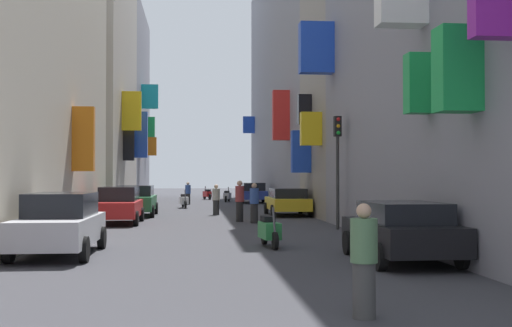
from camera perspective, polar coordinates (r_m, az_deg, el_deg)
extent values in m
plane|color=#38383D|center=(33.57, -4.36, -4.48)|extent=(140.00, 140.00, 0.00)
cube|color=orange|center=(23.86, -15.01, 2.11)|extent=(0.76, 0.37, 2.31)
cube|color=#B2A899|center=(43.58, -15.32, 9.94)|extent=(6.00, 14.27, 20.60)
cube|color=black|center=(40.38, -11.19, 2.06)|extent=(0.66, 0.47, 2.54)
cube|color=yellow|center=(39.68, -10.94, 4.58)|extent=(1.15, 0.37, 2.35)
cube|color=blue|center=(41.52, -10.53, 2.52)|extent=(1.39, 0.48, 2.92)
cube|color=gray|center=(57.20, -12.89, 5.10)|extent=(6.00, 14.22, 16.28)
cube|color=#19B2BF|center=(54.07, -9.38, 5.86)|extent=(1.38, 0.41, 1.99)
cube|color=green|center=(59.99, -9.29, 2.96)|extent=(0.75, 0.48, 2.34)
cube|color=orange|center=(52.95, -9.49, 1.51)|extent=(1.30, 0.47, 1.48)
cube|color=blue|center=(26.90, 5.35, 10.13)|extent=(1.39, 0.64, 2.08)
cube|color=green|center=(13.67, 17.37, 7.93)|extent=(0.84, 0.65, 1.71)
cube|color=green|center=(16.07, 14.19, 6.86)|extent=(0.62, 0.48, 1.44)
cube|color=gray|center=(33.04, 10.17, 13.29)|extent=(6.00, 6.81, 20.36)
cube|color=black|center=(31.55, 4.31, 4.78)|extent=(0.64, 0.56, 1.45)
cube|color=blue|center=(31.56, 4.00, 1.06)|extent=(0.93, 0.54, 2.05)
cube|color=yellow|center=(28.94, 4.88, 3.07)|extent=(0.94, 0.45, 1.49)
cube|color=gray|center=(50.21, 4.54, 7.67)|extent=(6.00, 29.29, 19.27)
cube|color=red|center=(38.68, 2.22, 4.28)|extent=(0.99, 0.63, 2.98)
cube|color=blue|center=(60.57, -0.64, 3.44)|extent=(1.08, 0.36, 1.56)
cube|color=#B21E1E|center=(27.28, -12.04, -3.93)|extent=(1.65, 4.20, 0.64)
cube|color=black|center=(27.47, -11.98, -2.64)|extent=(1.45, 2.35, 0.59)
cylinder|color=black|center=(25.84, -10.56, -4.81)|extent=(0.18, 0.60, 0.60)
cylinder|color=black|center=(26.04, -14.20, -4.76)|extent=(0.18, 0.60, 0.60)
cylinder|color=black|center=(28.60, -10.08, -4.45)|extent=(0.18, 0.60, 0.60)
cylinder|color=black|center=(28.77, -13.37, -4.42)|extent=(0.18, 0.60, 0.60)
cube|color=#236638|center=(32.44, -10.62, -3.45)|extent=(1.85, 4.47, 0.68)
cube|color=black|center=(32.64, -10.58, -2.38)|extent=(1.63, 2.50, 0.52)
cylinder|color=black|center=(30.91, -9.15, -4.20)|extent=(0.18, 0.60, 0.60)
cylinder|color=black|center=(31.09, -12.56, -4.17)|extent=(0.18, 0.60, 0.60)
cylinder|color=black|center=(33.86, -8.83, -3.93)|extent=(0.18, 0.60, 0.60)
cylinder|color=black|center=(34.01, -11.95, -3.91)|extent=(0.18, 0.60, 0.60)
cube|color=#B7B7BC|center=(16.78, -16.97, -5.65)|extent=(1.67, 4.28, 0.66)
cube|color=black|center=(16.95, -16.82, -3.49)|extent=(1.47, 2.40, 0.58)
cylinder|color=black|center=(15.28, -14.95, -7.36)|extent=(0.18, 0.60, 0.60)
cylinder|color=black|center=(15.63, -21.03, -7.18)|extent=(0.18, 0.60, 0.60)
cylinder|color=black|center=(18.06, -13.48, -6.40)|extent=(0.18, 0.60, 0.60)
cylinder|color=black|center=(18.36, -18.66, -6.28)|extent=(0.18, 0.60, 0.60)
cube|color=gold|center=(32.29, 2.78, -3.56)|extent=(1.80, 4.35, 0.58)
cube|color=black|center=(32.05, 2.83, -2.64)|extent=(1.58, 2.44, 0.47)
cylinder|color=black|center=(33.61, 0.91, -3.97)|extent=(0.18, 0.60, 0.60)
cylinder|color=black|center=(33.85, 3.93, -3.94)|extent=(0.18, 0.60, 0.60)
cylinder|color=black|center=(30.76, 1.51, -4.23)|extent=(0.18, 0.60, 0.60)
cylinder|color=black|center=(31.03, 4.81, -4.20)|extent=(0.18, 0.60, 0.60)
cube|color=black|center=(15.31, 12.65, -6.20)|extent=(1.78, 4.19, 0.62)
cube|color=black|center=(15.07, 12.89, -4.22)|extent=(1.56, 2.35, 0.46)
cylinder|color=black|center=(16.42, 8.16, -6.95)|extent=(0.18, 0.60, 0.60)
cylinder|color=black|center=(16.92, 14.06, -6.75)|extent=(0.18, 0.60, 0.60)
cylinder|color=black|center=(13.76, 10.92, -8.08)|extent=(0.18, 0.60, 0.60)
cylinder|color=black|center=(14.36, 17.80, -7.75)|extent=(0.18, 0.60, 0.60)
cube|color=navy|center=(47.37, -0.26, -2.77)|extent=(1.76, 3.99, 0.60)
cube|color=black|center=(47.16, -0.23, -2.07)|extent=(1.54, 2.24, 0.57)
cylinder|color=black|center=(48.62, -1.43, -3.08)|extent=(0.18, 0.60, 0.60)
cylinder|color=black|center=(48.78, 0.63, -3.08)|extent=(0.18, 0.60, 0.60)
cylinder|color=black|center=(45.99, -1.19, -3.20)|extent=(0.18, 0.60, 0.60)
cylinder|color=black|center=(46.16, 0.98, -3.19)|extent=(0.18, 0.60, 0.60)
cube|color=silver|center=(39.96, -6.38, -3.27)|extent=(0.58, 1.21, 0.45)
cube|color=black|center=(40.17, -6.41, -2.82)|extent=(0.39, 0.60, 0.16)
cylinder|color=#4C4C51|center=(39.37, -6.28, -2.83)|extent=(0.09, 0.28, 0.68)
cylinder|color=black|center=(39.24, -6.26, -3.64)|extent=(0.16, 0.49, 0.48)
cylinder|color=black|center=(40.69, -6.49, -3.55)|extent=(0.16, 0.49, 0.48)
cube|color=#ADADB2|center=(49.17, -2.55, -2.87)|extent=(0.69, 1.27, 0.45)
cube|color=black|center=(48.94, -2.60, -2.52)|extent=(0.43, 0.62, 0.16)
cylinder|color=#4C4C51|center=(49.76, -2.44, -2.47)|extent=(0.12, 0.28, 0.68)
cylinder|color=black|center=(49.92, -2.41, -3.10)|extent=(0.20, 0.49, 0.48)
cylinder|color=black|center=(48.44, -2.70, -3.16)|extent=(0.20, 0.49, 0.48)
cube|color=#287F3D|center=(17.96, 1.20, -5.93)|extent=(0.55, 1.16, 0.45)
cube|color=black|center=(18.14, 1.05, -4.92)|extent=(0.37, 0.59, 0.16)
cylinder|color=#4C4C51|center=(17.38, 1.60, -5.02)|extent=(0.09, 0.28, 0.68)
cylinder|color=black|center=(17.29, 1.71, -6.87)|extent=(0.15, 0.49, 0.48)
cylinder|color=black|center=(18.66, 0.73, -6.44)|extent=(0.15, 0.49, 0.48)
cube|color=red|center=(54.19, -4.34, -2.70)|extent=(0.75, 1.15, 0.45)
cube|color=black|center=(53.99, -4.27, -2.39)|extent=(0.48, 0.63, 0.16)
cylinder|color=#4C4C51|center=(54.68, -4.53, -2.35)|extent=(0.14, 0.28, 0.68)
cylinder|color=black|center=(54.82, -4.57, -2.92)|extent=(0.25, 0.49, 0.48)
cylinder|color=black|center=(53.57, -4.11, -2.96)|extent=(0.25, 0.49, 0.48)
cylinder|color=#3F3F3F|center=(9.22, 9.54, -11.01)|extent=(0.38, 0.38, 0.77)
cylinder|color=#4C724C|center=(9.12, 9.52, -6.73)|extent=(0.45, 0.45, 0.61)
sphere|color=tan|center=(9.09, 9.51, -4.15)|extent=(0.21, 0.21, 0.21)
cylinder|color=#2B2B2B|center=(32.65, -3.55, -3.92)|extent=(0.44, 0.44, 0.75)
cylinder|color=#B2AD9E|center=(32.63, -3.55, -2.74)|extent=(0.52, 0.52, 0.59)
sphere|color=tan|center=(32.62, -3.55, -2.04)|extent=(0.20, 0.20, 0.20)
cylinder|color=#272727|center=(27.02, -0.16, -4.44)|extent=(0.45, 0.45, 0.81)
cylinder|color=#335199|center=(26.99, -0.16, -2.89)|extent=(0.54, 0.54, 0.64)
sphere|color=tan|center=(26.98, -0.16, -1.97)|extent=(0.22, 0.22, 0.22)
cylinder|color=black|center=(27.86, -1.45, -4.29)|extent=(0.37, 0.37, 0.86)
cylinder|color=maroon|center=(27.83, -1.45, -2.70)|extent=(0.45, 0.45, 0.68)
sphere|color=tan|center=(27.82, -1.45, -1.75)|extent=(0.23, 0.23, 0.23)
cylinder|color=#242424|center=(44.70, -6.04, -3.15)|extent=(0.45, 0.45, 0.75)
cylinder|color=#335199|center=(44.68, -6.04, -2.29)|extent=(0.53, 0.53, 0.60)
sphere|color=tan|center=(44.67, -6.04, -1.77)|extent=(0.20, 0.20, 0.20)
cylinder|color=#2D2D2D|center=(24.02, 7.24, -1.71)|extent=(0.12, 0.12, 3.44)
cube|color=black|center=(24.09, 7.22, 3.28)|extent=(0.26, 0.26, 0.75)
sphere|color=red|center=(23.97, 7.30, 3.90)|extent=(0.14, 0.14, 0.14)
sphere|color=orange|center=(23.95, 7.30, 3.31)|extent=(0.14, 0.14, 0.14)
sphere|color=green|center=(23.93, 7.30, 2.71)|extent=(0.14, 0.14, 0.14)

